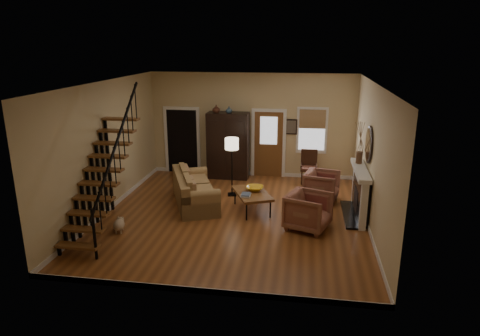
# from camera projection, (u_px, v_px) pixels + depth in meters

# --- Properties ---
(room) EXTENTS (7.00, 7.33, 3.30)m
(room) POSITION_uv_depth(u_px,v_px,m) (229.00, 142.00, 12.06)
(room) COLOR brown
(room) RESTS_ON ground
(staircase) EXTENTS (0.94, 2.80, 3.20)m
(staircase) POSITION_uv_depth(u_px,v_px,m) (100.00, 165.00, 9.47)
(staircase) COLOR brown
(staircase) RESTS_ON ground
(fireplace) EXTENTS (0.33, 1.95, 2.30)m
(fireplace) POSITION_uv_depth(u_px,v_px,m) (362.00, 188.00, 10.56)
(fireplace) COLOR black
(fireplace) RESTS_ON ground
(armoire) EXTENTS (1.30, 0.60, 2.10)m
(armoire) POSITION_uv_depth(u_px,v_px,m) (228.00, 146.00, 13.54)
(armoire) COLOR black
(armoire) RESTS_ON ground
(vase_a) EXTENTS (0.24, 0.24, 0.25)m
(vase_a) POSITION_uv_depth(u_px,v_px,m) (216.00, 109.00, 13.16)
(vase_a) COLOR #4C2619
(vase_a) RESTS_ON armoire
(vase_b) EXTENTS (0.20, 0.20, 0.21)m
(vase_b) POSITION_uv_depth(u_px,v_px,m) (229.00, 110.00, 13.11)
(vase_b) COLOR #334C60
(vase_b) RESTS_ON armoire
(sofa) EXTENTS (1.76, 2.45, 0.84)m
(sofa) POSITION_uv_depth(u_px,v_px,m) (195.00, 189.00, 11.43)
(sofa) COLOR olive
(sofa) RESTS_ON ground
(coffee_table) EXTENTS (1.23, 1.51, 0.50)m
(coffee_table) POSITION_uv_depth(u_px,v_px,m) (252.00, 201.00, 11.04)
(coffee_table) COLOR brown
(coffee_table) RESTS_ON ground
(bowl) EXTENTS (0.45, 0.45, 0.11)m
(bowl) POSITION_uv_depth(u_px,v_px,m) (255.00, 188.00, 11.09)
(bowl) COLOR gold
(bowl) RESTS_ON coffee_table
(books) EXTENTS (0.24, 0.33, 0.06)m
(books) POSITION_uv_depth(u_px,v_px,m) (246.00, 195.00, 10.69)
(books) COLOR beige
(books) RESTS_ON coffee_table
(armchair_left) EXTENTS (1.21, 1.20, 0.87)m
(armchair_left) POSITION_uv_depth(u_px,v_px,m) (308.00, 211.00, 9.93)
(armchair_left) COLOR maroon
(armchair_left) RESTS_ON ground
(armchair_right) EXTENTS (1.07, 1.05, 0.81)m
(armchair_right) POSITION_uv_depth(u_px,v_px,m) (322.00, 186.00, 11.74)
(armchair_right) COLOR maroon
(armchair_right) RESTS_ON ground
(floor_lamp) EXTENTS (0.46, 0.46, 1.67)m
(floor_lamp) POSITION_uv_depth(u_px,v_px,m) (232.00, 167.00, 11.99)
(floor_lamp) COLOR black
(floor_lamp) RESTS_ON ground
(side_chair) EXTENTS (0.54, 0.54, 1.02)m
(side_chair) POSITION_uv_depth(u_px,v_px,m) (309.00, 167.00, 13.14)
(side_chair) COLOR #381F11
(side_chair) RESTS_ON ground
(dog) EXTENTS (0.34, 0.48, 0.31)m
(dog) POSITION_uv_depth(u_px,v_px,m) (119.00, 226.00, 9.81)
(dog) COLOR tan
(dog) RESTS_ON ground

